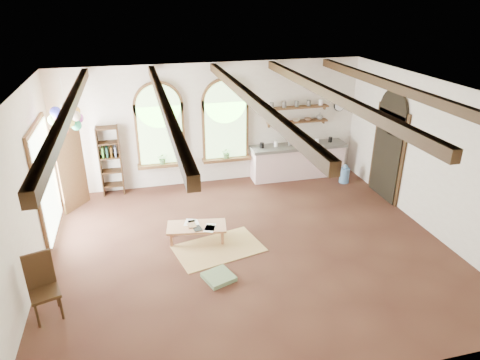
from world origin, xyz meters
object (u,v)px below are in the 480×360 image
object	(u,v)px
kitchen_counter	(298,161)
side_chair	(46,299)
balloon_cluster	(67,118)
coffee_table	(197,227)

from	to	relation	value
kitchen_counter	side_chair	world-z (taller)	side_chair
side_chair	balloon_cluster	size ratio (longest dim) A/B	0.97
side_chair	balloon_cluster	xyz separation A→B (m)	(0.25, 3.44, 2.02)
side_chair	balloon_cluster	distance (m)	4.00
coffee_table	balloon_cluster	size ratio (longest dim) A/B	1.13
kitchen_counter	coffee_table	distance (m)	4.22
coffee_table	balloon_cluster	xyz separation A→B (m)	(-2.43, 1.77, 2.03)
side_chair	coffee_table	bearing A→B (deg)	31.94
kitchen_counter	balloon_cluster	bearing A→B (deg)	-171.07
coffee_table	side_chair	distance (m)	3.16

